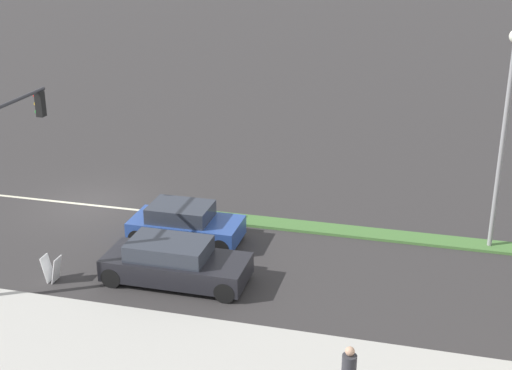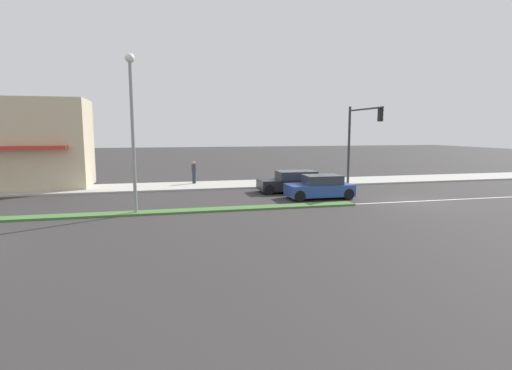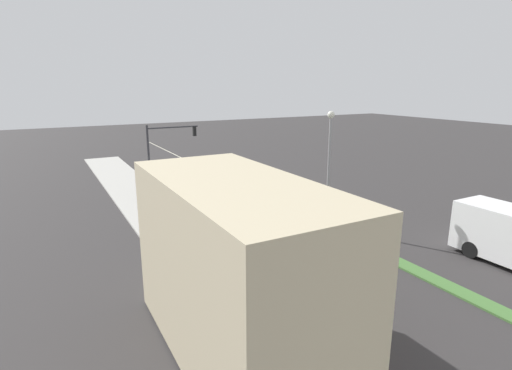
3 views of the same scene
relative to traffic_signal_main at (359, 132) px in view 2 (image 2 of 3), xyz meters
The scene contains 10 objects.
ground_plane 18.94m from the traffic_signal_main, 109.29° to the left, with size 160.00×160.00×0.00m, color #333030.
sidewalk_right 18.63m from the traffic_signal_main, 80.92° to the left, with size 4.00×73.00×0.12m, color #B2AFA8.
lane_marking_center 7.28m from the traffic_signal_main, behind, with size 0.16×60.00×0.01m, color beige.
building_corner_store 23.50m from the traffic_signal_main, 79.39° to the left, with size 4.87×9.41×6.00m.
traffic_signal_main is the anchor object (origin of this frame).
street_lamp 16.00m from the traffic_signal_main, 112.54° to the left, with size 0.44×0.44×7.37m.
pedestrian 12.16m from the traffic_signal_main, 71.49° to the left, with size 0.34×0.34×1.63m.
warning_aframe_sign 3.75m from the traffic_signal_main, 96.52° to the left, with size 0.45×0.53×0.84m.
sedan_dark 6.17m from the traffic_signal_main, 102.38° to the left, with size 1.87×4.49×1.37m.
coupe_blue 6.76m from the traffic_signal_main, 131.43° to the left, with size 1.83×3.84×1.38m.
Camera 2 is at (-19.57, 14.00, 3.96)m, focal length 28.00 mm.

